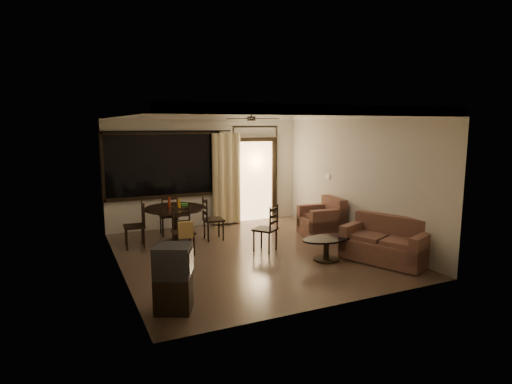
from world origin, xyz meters
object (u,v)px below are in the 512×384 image
dining_chair_north (169,223)px  tv_cabinet (174,278)px  dining_chair_west (135,234)px  dining_chair_east (213,227)px  dining_chair_south (184,239)px  coffee_table (326,245)px  side_chair (266,237)px  sofa (387,244)px  dining_table (175,215)px  armchair (323,220)px

dining_chair_north → tv_cabinet: 4.21m
dining_chair_west → dining_chair_east: bearing=90.0°
dining_chair_south → coffee_table: size_ratio=0.97×
dining_chair_east → side_chair: 1.44m
dining_chair_east → dining_chair_north: bearing=46.8°
dining_chair_south → tv_cabinet: (-0.81, -2.46, 0.16)m
dining_chair_north → sofa: size_ratio=0.55×
sofa → side_chair: side_chair is taller
dining_chair_south → tv_cabinet: 2.60m
side_chair → tv_cabinet: bearing=2.1°
side_chair → dining_table: bearing=-79.0°
dining_chair_west → tv_cabinet: (-0.03, -3.37, 0.19)m
sofa → coffee_table: size_ratio=1.75×
dining_chair_east → tv_cabinet: (-1.70, -3.27, 0.19)m
armchair → side_chair: bearing=-157.1°
dining_chair_west → side_chair: 2.72m
side_chair → coffee_table: bearing=89.6°
dining_chair_west → sofa: bearing=58.5°
dining_table → dining_chair_north: size_ratio=1.33×
dining_chair_east → dining_chair_north: (-0.78, 0.84, 0.00)m
tv_cabinet → sofa: 4.18m
dining_chair_west → dining_chair_east: size_ratio=1.00×
sofa → dining_table: bearing=115.6°
dining_table → dining_chair_west: (-0.84, 0.05, -0.34)m
dining_chair_west → dining_chair_south: (0.78, -0.91, 0.02)m
side_chair → dining_chair_north: bearing=-93.0°
side_chair → armchair: bearing=159.7°
coffee_table → tv_cabinet: bearing=-162.6°
dining_chair_west → dining_chair_north: bearing=133.2°
dining_chair_north → tv_cabinet: (-0.91, -4.10, 0.19)m
dining_table → dining_chair_south: (-0.06, -0.86, -0.32)m
dining_table → sofa: size_ratio=0.74×
dining_table → dining_chair_west: 0.90m
dining_chair_south → sofa: (3.35, -1.99, 0.02)m
tv_cabinet → dining_chair_north: bearing=102.3°
armchair → dining_chair_north: bearing=159.5°
dining_table → tv_cabinet: (-0.86, -3.32, -0.15)m
dining_table → sofa: (3.29, -2.85, -0.30)m
armchair → tv_cabinet: bearing=-142.9°
dining_chair_east → dining_chair_south: 1.20m
dining_chair_south → side_chair: 1.64m
armchair → dining_chair_south: bearing=-173.2°
coffee_table → dining_table: bearing=134.5°
dining_chair_west → armchair: bearing=82.3°
tv_cabinet → dining_table: bearing=100.3°
dining_chair_west → armchair: 4.18m
dining_chair_south → side_chair: bearing=-12.8°
dining_chair_north → tv_cabinet: bearing=81.1°
sofa → dining_chair_north: bearing=108.2°
tv_cabinet → dining_chair_south: bearing=96.7°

